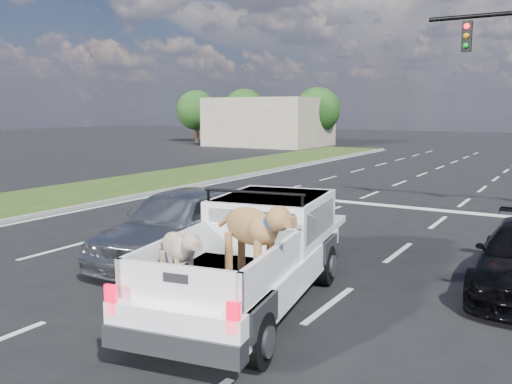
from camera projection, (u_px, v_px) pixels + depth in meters
ground at (242, 288)px, 10.07m from camera, size 160.00×160.00×0.00m
road_markings at (364, 225)px, 15.62m from camera, size 17.75×60.00×0.01m
grass_median_left at (76, 194)px, 21.02m from camera, size 5.00×60.00×0.10m
curb_left at (122, 199)px, 19.76m from camera, size 0.15×60.00×0.14m
building_left at (269, 122)px, 50.43m from camera, size 10.00×8.00×4.40m
tree_far_a at (196, 110)px, 57.08m from camera, size 4.20×4.20×5.40m
tree_far_b at (244, 110)px, 54.01m from camera, size 4.20×4.20×5.40m
tree_far_c at (318, 110)px, 49.92m from camera, size 4.20×4.20×5.40m
pickup_truck at (253, 253)px, 9.00m from camera, size 2.78×5.49×1.96m
silver_sedan at (180, 224)px, 11.84m from camera, size 2.32×4.92×1.63m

